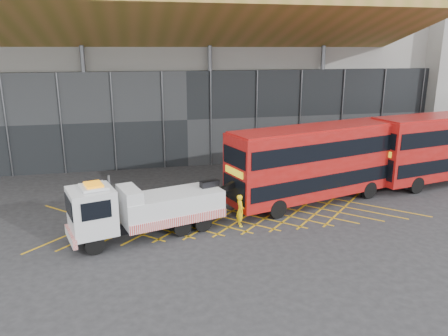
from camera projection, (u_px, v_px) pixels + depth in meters
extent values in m
plane|color=#252527|center=(181.00, 215.00, 26.48)|extent=(120.00, 120.00, 0.00)
cube|color=gold|center=(99.00, 222.00, 25.48)|extent=(7.16, 7.16, 0.01)
cube|color=gold|center=(99.00, 222.00, 25.48)|extent=(7.16, 7.16, 0.01)
cube|color=gold|center=(127.00, 219.00, 25.81)|extent=(7.16, 7.16, 0.01)
cube|color=gold|center=(127.00, 219.00, 25.81)|extent=(7.16, 7.16, 0.01)
cube|color=gold|center=(154.00, 217.00, 26.14)|extent=(7.16, 7.16, 0.01)
cube|color=gold|center=(154.00, 217.00, 26.14)|extent=(7.16, 7.16, 0.01)
cube|color=gold|center=(181.00, 215.00, 26.47)|extent=(7.16, 7.16, 0.01)
cube|color=gold|center=(181.00, 215.00, 26.47)|extent=(7.16, 7.16, 0.01)
cube|color=gold|center=(207.00, 213.00, 26.81)|extent=(7.16, 7.16, 0.01)
cube|color=gold|center=(207.00, 213.00, 26.81)|extent=(7.16, 7.16, 0.01)
cube|color=gold|center=(232.00, 211.00, 27.14)|extent=(7.16, 7.16, 0.01)
cube|color=gold|center=(232.00, 211.00, 27.14)|extent=(7.16, 7.16, 0.01)
cube|color=gold|center=(257.00, 209.00, 27.47)|extent=(7.16, 7.16, 0.01)
cube|color=gold|center=(257.00, 209.00, 27.47)|extent=(7.16, 7.16, 0.01)
cube|color=gold|center=(281.00, 207.00, 27.80)|extent=(7.16, 7.16, 0.01)
cube|color=gold|center=(281.00, 207.00, 27.80)|extent=(7.16, 7.16, 0.01)
cube|color=gold|center=(305.00, 205.00, 28.13)|extent=(7.16, 7.16, 0.01)
cube|color=gold|center=(305.00, 205.00, 28.13)|extent=(7.16, 7.16, 0.01)
cube|color=gold|center=(328.00, 204.00, 28.46)|extent=(7.16, 7.16, 0.01)
cube|color=gold|center=(328.00, 204.00, 28.46)|extent=(7.16, 7.16, 0.01)
cube|color=gold|center=(350.00, 202.00, 28.79)|extent=(7.16, 7.16, 0.01)
cube|color=gold|center=(350.00, 202.00, 28.79)|extent=(7.16, 7.16, 0.01)
cube|color=gray|center=(175.00, 57.00, 42.39)|extent=(55.00, 14.00, 18.00)
cube|color=black|center=(187.00, 119.00, 36.84)|extent=(55.00, 0.80, 8.00)
cube|color=olive|center=(163.00, 23.00, 30.95)|extent=(40.00, 11.93, 4.07)
cylinder|color=#595B60|center=(87.00, 110.00, 34.74)|extent=(0.36, 0.36, 10.00)
cylinder|color=#595B60|center=(210.00, 107.00, 36.80)|extent=(0.36, 0.36, 10.00)
cylinder|color=#595B60|center=(320.00, 104.00, 38.87)|extent=(0.36, 0.36, 10.00)
cube|color=black|center=(151.00, 224.00, 23.60)|extent=(8.38, 3.18, 0.31)
cube|color=white|center=(92.00, 211.00, 21.88)|extent=(2.67, 2.73, 2.32)
cube|color=black|center=(69.00, 207.00, 21.27)|extent=(0.58, 1.90, 0.98)
cube|color=red|center=(71.00, 237.00, 21.68)|extent=(0.85, 2.29, 0.49)
cube|color=orange|center=(93.00, 185.00, 21.60)|extent=(1.06, 1.25, 0.11)
cube|color=white|center=(172.00, 205.00, 23.95)|extent=(5.92, 3.66, 1.43)
cube|color=red|center=(180.00, 221.00, 23.12)|extent=(5.33, 1.57, 0.49)
cube|color=white|center=(130.00, 194.00, 22.62)|extent=(1.44, 2.30, 0.62)
cube|color=black|center=(209.00, 185.00, 24.78)|extent=(1.15, 0.72, 0.45)
cube|color=black|center=(223.00, 190.00, 25.31)|extent=(1.96, 0.83, 0.96)
cylinder|color=black|center=(95.00, 245.00, 21.38)|extent=(1.03, 0.57, 0.98)
cylinder|color=black|center=(87.00, 231.00, 22.97)|extent=(1.03, 0.57, 0.98)
cylinder|color=black|center=(203.00, 223.00, 24.07)|extent=(1.03, 0.57, 0.98)
cylinder|color=black|center=(189.00, 212.00, 25.65)|extent=(1.03, 0.57, 0.98)
cylinder|color=#595B60|center=(110.00, 193.00, 23.03)|extent=(0.12, 0.12, 1.96)
cube|color=#9E0F0C|center=(317.00, 161.00, 28.21)|extent=(12.58, 6.13, 4.33)
cube|color=black|center=(316.00, 176.00, 28.48)|extent=(12.13, 6.05, 0.95)
cube|color=black|center=(318.00, 146.00, 27.95)|extent=(12.13, 6.05, 1.06)
cube|color=black|center=(234.00, 189.00, 25.65)|extent=(0.75, 2.42, 1.45)
cube|color=black|center=(234.00, 157.00, 25.13)|extent=(0.75, 2.42, 1.06)
cube|color=yellow|center=(234.00, 172.00, 25.36)|extent=(0.61, 1.93, 0.39)
cube|color=#9E0F0C|center=(319.00, 127.00, 27.63)|extent=(12.28, 5.84, 0.13)
cylinder|color=black|center=(277.00, 209.00, 25.92)|extent=(1.21, 0.64, 1.16)
cylinder|color=black|center=(255.00, 196.00, 28.08)|extent=(1.21, 0.64, 1.16)
cylinder|color=black|center=(369.00, 190.00, 29.35)|extent=(1.21, 0.64, 1.16)
cylinder|color=black|center=(342.00, 180.00, 31.51)|extent=(1.21, 0.64, 1.16)
cube|color=#9E0F0C|center=(445.00, 145.00, 32.49)|extent=(12.89, 5.45, 4.43)
cube|color=black|center=(443.00, 159.00, 32.77)|extent=(12.41, 5.40, 0.97)
cube|color=black|center=(447.00, 132.00, 32.22)|extent=(12.41, 5.40, 1.08)
cube|color=black|center=(379.00, 167.00, 30.25)|extent=(0.59, 2.52, 1.48)
cube|color=black|center=(382.00, 139.00, 29.72)|extent=(0.59, 2.52, 1.08)
cube|color=yellow|center=(380.00, 152.00, 29.96)|extent=(0.48, 2.01, 0.40)
cylinder|color=black|center=(416.00, 185.00, 30.35)|extent=(1.23, 0.58, 1.19)
cylinder|color=black|center=(388.00, 175.00, 32.64)|extent=(1.23, 0.58, 1.19)
imported|color=yellow|center=(240.00, 210.00, 24.69)|extent=(0.47, 0.69, 1.87)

